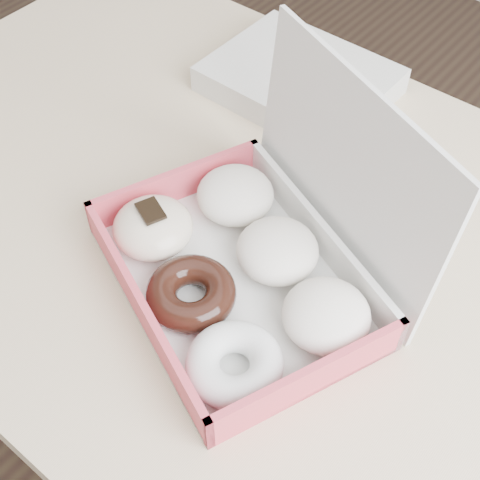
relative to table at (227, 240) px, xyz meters
The scene contains 4 objects.
ground 0.67m from the table, ahead, with size 4.00×4.00×0.00m, color black.
table is the anchor object (origin of this frame).
donut_box 0.18m from the table, 38.27° to the right, with size 0.42×0.39×0.25m.
newspapers 0.29m from the table, 104.14° to the left, with size 0.27×0.21×0.04m, color white.
Camera 1 is at (0.40, -0.47, 1.41)m, focal length 50.00 mm.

